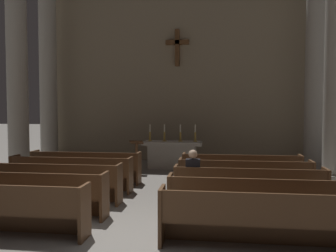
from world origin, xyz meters
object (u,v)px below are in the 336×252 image
object	(u,v)px
lone_worshipper	(193,177)
column_left_third	(17,66)
pew_left_row_2	(28,194)
pew_right_row_4	(244,178)
column_right_fourth	(315,69)
candlestick_inner_right	(180,136)
lectern	(137,158)
pew_left_row_3	(52,182)
pew_right_row_1	(263,220)
pew_right_row_5	(241,171)
column_right_third	(336,60)
column_left_fourth	(48,72)
candlestick_outer_right	(195,136)
pew_right_row_3	(249,188)
pew_left_row_4	(71,174)
candlestick_inner_left	(164,136)
pew_right_row_2	(255,201)
pew_left_row_5	(86,167)
altar	(172,154)
candlestick_outer_left	(150,136)

from	to	relation	value
lone_worshipper	column_left_third	bearing A→B (deg)	150.85
pew_left_row_2	lone_worshipper	distance (m)	3.55
pew_right_row_4	column_right_fourth	distance (m)	6.48
candlestick_inner_right	pew_left_row_2	bearing A→B (deg)	-113.03
candlestick_inner_right	lectern	distance (m)	1.96
pew_left_row_3	pew_right_row_1	xyz separation A→B (m)	(4.60, -2.18, 0.00)
column_left_third	pew_right_row_5	bearing A→B (deg)	-10.35
column_right_third	candlestick_inner_right	distance (m)	5.75
column_left_fourth	lectern	xyz separation A→B (m)	(4.16, -2.02, -3.18)
column_left_fourth	candlestick_outer_right	world-z (taller)	column_left_fourth
pew_right_row_3	candlestick_outer_right	size ratio (longest dim) A/B	5.26
pew_left_row_4	pew_left_row_2	bearing A→B (deg)	-90.00
candlestick_inner_left	candlestick_outer_right	size ratio (longest dim) A/B	1.00
pew_right_row_2	candlestick_inner_right	bearing A→B (deg)	108.11
pew_right_row_4	pew_right_row_5	distance (m)	1.09
pew_right_row_1	pew_right_row_2	xyz separation A→B (m)	(0.00, 1.09, 0.00)
column_right_fourth	pew_right_row_1	bearing A→B (deg)	-110.24
pew_left_row_4	candlestick_inner_left	size ratio (longest dim) A/B	5.26
column_right_third	pew_right_row_3	bearing A→B (deg)	-129.72
pew_right_row_4	candlestick_outer_right	size ratio (longest dim) A/B	5.26
pew_left_row_5	pew_right_row_5	distance (m)	4.60
pew_right_row_5	lectern	size ratio (longest dim) A/B	2.88
pew_left_row_5	pew_right_row_5	bearing A→B (deg)	0.00
pew_right_row_4	altar	xyz separation A→B (m)	(-2.30, 3.93, 0.06)
candlestick_inner_right	candlestick_outer_right	world-z (taller)	same
candlestick_inner_left	pew_right_row_2	bearing A→B (deg)	-66.97
column_right_fourth	lectern	world-z (taller)	column_right_fourth
column_left_fourth	candlestick_inner_left	xyz separation A→B (m)	(4.96, -0.82, -2.51)
column_right_fourth	lectern	distance (m)	7.39
pew_right_row_2	candlestick_inner_left	world-z (taller)	candlestick_inner_left
pew_right_row_1	pew_left_row_2	bearing A→B (deg)	166.65
column_right_third	candlestick_outer_left	bearing A→B (deg)	166.55
pew_right_row_1	pew_right_row_4	bearing A→B (deg)	90.00
candlestick_outer_left	candlestick_inner_right	xyz separation A→B (m)	(1.15, 0.00, 0.00)
candlestick_inner_left	column_right_fourth	bearing A→B (deg)	8.41
pew_left_row_3	pew_left_row_4	world-z (taller)	same
altar	lone_worshipper	size ratio (longest dim) A/B	1.67
pew_right_row_5	altar	world-z (taller)	altar
column_left_third	candlestick_outer_left	world-z (taller)	column_left_third
pew_left_row_5	candlestick_inner_right	world-z (taller)	candlestick_inner_right
pew_left_row_2	pew_left_row_3	world-z (taller)	same
pew_left_row_3	pew_right_row_1	size ratio (longest dim) A/B	1.00
pew_right_row_1	pew_right_row_3	size ratio (longest dim) A/B	1.00
pew_left_row_4	candlestick_inner_right	xyz separation A→B (m)	(2.60, 3.93, 0.73)
candlestick_inner_left	pew_right_row_4	bearing A→B (deg)	-56.54
candlestick_outer_right	lone_worshipper	bearing A→B (deg)	-87.58
pew_left_row_2	pew_right_row_1	world-z (taller)	same
pew_right_row_1	column_right_third	xyz separation A→B (m)	(2.96, 5.75, 3.25)
pew_right_row_4	pew_right_row_2	bearing A→B (deg)	-90.00
column_left_third	column_right_third	xyz separation A→B (m)	(10.52, 0.00, 0.00)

